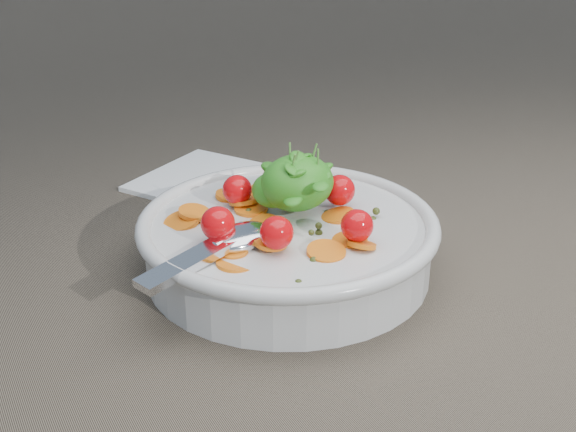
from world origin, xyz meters
TOP-DOWN VIEW (x-y plane):
  - ground at (0.00, 0.00)m, footprint 6.00×6.00m
  - bowl at (-0.02, -0.01)m, footprint 0.27×0.25m
  - napkin at (-0.00, 0.21)m, footprint 0.18×0.18m

SIDE VIEW (x-z plane):
  - ground at x=0.00m, z-range 0.00..0.00m
  - napkin at x=0.00m, z-range 0.00..0.01m
  - bowl at x=-0.02m, z-range -0.02..0.08m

